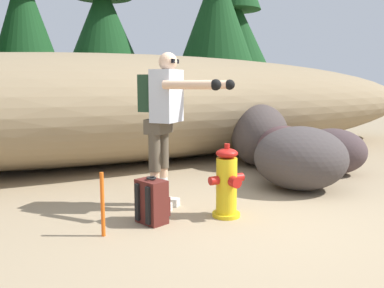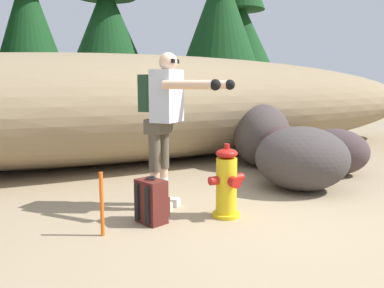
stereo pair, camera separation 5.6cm
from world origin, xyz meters
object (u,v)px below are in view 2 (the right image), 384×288
Objects in this scene: fire_hydrant at (227,183)px; utility_worker at (166,111)px; boulder_large at (262,135)px; boulder_mid at (302,158)px; spare_backpack at (152,201)px; survey_stake at (102,204)px; boulder_small at (335,151)px; boulder_outlier at (287,151)px.

fire_hydrant is 1.02m from utility_worker.
boulder_large reaches higher than boulder_mid.
spare_backpack is 0.38× the size of boulder_large.
spare_backpack is at bearing -80.53° from utility_worker.
utility_worker is 2.84m from boulder_large.
fire_hydrant is at bearing -31.88° from spare_backpack.
boulder_mid is (1.90, -0.08, -0.67)m from utility_worker.
survey_stake reaches higher than spare_backpack.
utility_worker is 2.86× the size of survey_stake.
boulder_large is 1.22m from boulder_small.
fire_hydrant is at bearing -0.23° from utility_worker.
boulder_large reaches higher than survey_stake.
utility_worker is (-0.44, 0.55, 0.74)m from fire_hydrant.
boulder_mid is (2.22, 0.28, 0.20)m from spare_backpack.
boulder_large is (1.94, 1.99, 0.17)m from fire_hydrant.
fire_hydrant reaches higher than spare_backpack.
utility_worker reaches higher than survey_stake.
boulder_small is (2.99, 0.39, -0.74)m from utility_worker.
boulder_outlier is 1.68× the size of survey_stake.
utility_worker is 1.26m from survey_stake.
spare_backpack is (-0.32, -0.36, -0.88)m from utility_worker.
spare_backpack is at bearing 165.77° from fire_hydrant.
spare_backpack is at bearing -172.73° from boulder_mid.
boulder_outlier is at bearing 63.07° from boulder_mid.
boulder_large reaches higher than boulder_small.
survey_stake is at bearing -167.18° from boulder_small.
utility_worker is 1.37× the size of boulder_large.
utility_worker is at bearing 30.77° from spare_backpack.
boulder_mid is 1.20× the size of boulder_small.
boulder_mid reaches higher than fire_hydrant.
fire_hydrant is at bearing -161.89° from boulder_mid.
fire_hydrant is at bearing -146.70° from boulder_outlier.
utility_worker is at bearing -172.60° from boulder_small.
boulder_mid reaches higher than survey_stake.
utility_worker is 2.02m from boulder_mid.
spare_backpack is at bearing 13.42° from survey_stake.
utility_worker reaches higher than boulder_small.
utility_worker reaches higher than boulder_large.
survey_stake is (-2.75, -0.41, -0.12)m from boulder_mid.
boulder_large is at bearing 30.70° from survey_stake.
boulder_outlier is 3.32m from survey_stake.
boulder_mid is (-0.48, -1.51, -0.10)m from boulder_large.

